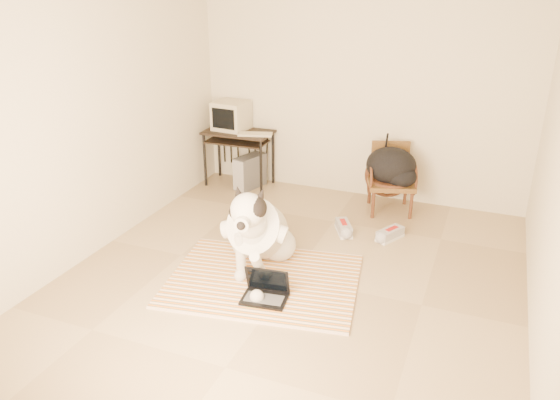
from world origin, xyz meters
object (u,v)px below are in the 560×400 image
Objects in this scene: crt_monitor at (231,116)px; backpack at (393,167)px; dog at (258,232)px; rattan_chair at (391,178)px; laptop at (266,291)px; computer_desk at (238,139)px; pc_tower at (250,172)px.

crt_monitor is 0.72× the size of backpack.
dog reaches higher than rattan_chair.
computer_desk reaches higher than laptop.
computer_desk is 2.02m from backpack.
crt_monitor is at bearing 174.39° from backpack.
laptop is at bearing -105.13° from backpack.
crt_monitor is at bearing 176.29° from rattan_chair.
rattan_chair is at bearing 110.50° from backpack.
laptop is at bearing -59.67° from dog.
pc_tower is (-0.96, 1.87, -0.17)m from dog.
dog is at bearing -62.91° from pc_tower.
laptop is 0.47× the size of computer_desk.
rattan_chair is at bearing 75.97° from laptop.
rattan_chair is at bearing -2.04° from computer_desk.
rattan_chair is 1.30× the size of backpack.
pc_tower is (0.30, -0.10, -0.69)m from crt_monitor.
laptop is 0.84× the size of pc_tower.
pc_tower is 0.63× the size of rattan_chair.
backpack is (0.03, -0.07, 0.16)m from rattan_chair.
laptop is 2.65m from pc_tower.
dog is 3.12× the size of laptop.
laptop is 0.95× the size of crt_monitor.
backpack is (2.13, -0.21, -0.35)m from crt_monitor.
crt_monitor reaches higher than rattan_chair.
computer_desk is at bearing 177.96° from rattan_chair.
pc_tower reaches higher than laptop.
crt_monitor is (-1.53, 2.45, 0.81)m from laptop.
computer_desk is (-1.13, 1.91, 0.24)m from dog.
dog is 2.15× the size of backpack.
laptop is (0.28, -0.47, -0.30)m from dog.
dog is 1.65× the size of rattan_chair.
computer_desk is 0.31m from crt_monitor.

